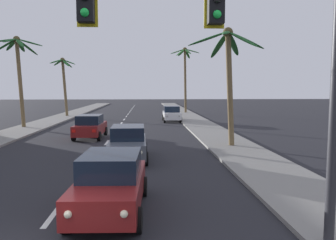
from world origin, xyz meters
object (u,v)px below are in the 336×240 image
palm_right_farthest (185,67)px  palm_right_second (229,61)px  sedan_third_in_queue (128,143)px  sedan_parked_nearest_kerb (172,114)px  traffic_signal_mast (167,24)px  palm_left_farthest (63,74)px  sedan_lead_at_stop_bar (111,182)px  palm_left_third (18,60)px  sedan_oncoming_far (90,126)px

palm_right_farthest → palm_right_second: bearing=-91.2°
sedan_third_in_queue → sedan_parked_nearest_kerb: bearing=79.4°
traffic_signal_mast → palm_left_farthest: bearing=106.7°
sedan_lead_at_stop_bar → palm_right_farthest: (6.54, 38.82, 5.84)m
traffic_signal_mast → sedan_parked_nearest_kerb: (2.28, 29.37, -3.97)m
sedan_lead_at_stop_bar → palm_left_third: palm_left_third is taller
traffic_signal_mast → sedan_lead_at_stop_bar: (-1.46, 2.60, -3.97)m
sedan_third_in_queue → palm_left_third: size_ratio=0.55×
palm_left_farthest → palm_right_second: palm_left_farthest is taller
palm_right_farthest → palm_left_farthest: bearing=-162.3°
traffic_signal_mast → sedan_third_in_queue: size_ratio=2.34×
traffic_signal_mast → palm_right_second: bearing=70.9°
palm_right_second → sedan_parked_nearest_kerb: bearing=97.5°
sedan_parked_nearest_kerb → palm_left_third: size_ratio=0.54×
sedan_oncoming_far → palm_right_farthest: size_ratio=0.47×
sedan_lead_at_stop_bar → palm_left_farthest: (-9.44, 33.73, 4.57)m
traffic_signal_mast → sedan_lead_at_stop_bar: 4.97m
sedan_lead_at_stop_bar → palm_right_farthest: palm_right_farthest is taller
sedan_oncoming_far → palm_right_farthest: (9.57, 24.11, 5.84)m
palm_right_second → traffic_signal_mast: bearing=-109.1°
palm_right_second → palm_left_third: bearing=146.1°
sedan_parked_nearest_kerb → palm_right_farthest: size_ratio=0.47×
sedan_lead_at_stop_bar → sedan_parked_nearest_kerb: 27.03m
sedan_parked_nearest_kerb → palm_right_second: (2.18, -16.52, 4.34)m
traffic_signal_mast → sedan_parked_nearest_kerb: 29.72m
sedan_parked_nearest_kerb → palm_right_farthest: palm_right_farthest is taller
palm_left_third → palm_right_farthest: size_ratio=0.86×
traffic_signal_mast → palm_right_farthest: (5.08, 41.42, 1.87)m
sedan_third_in_queue → palm_left_farthest: palm_left_farthest is taller
sedan_third_in_queue → palm_right_farthest: palm_right_farthest is taller
sedan_oncoming_far → sedan_parked_nearest_kerb: 13.83m
palm_right_farthest → sedan_oncoming_far: bearing=-111.7°
sedan_lead_at_stop_bar → palm_left_third: size_ratio=0.55×
sedan_oncoming_far → palm_left_third: (-7.28, 6.44, 5.22)m
sedan_third_in_queue → palm_right_second: palm_right_second is taller
palm_right_second → palm_left_farthest: bearing=123.2°
sedan_oncoming_far → sedan_parked_nearest_kerb: same height
sedan_third_in_queue → palm_right_farthest: 32.82m
sedan_oncoming_far → palm_right_second: size_ratio=0.63×
sedan_lead_at_stop_bar → sedan_oncoming_far: (-3.03, 14.71, 0.00)m
sedan_oncoming_far → palm_left_third: 11.03m
traffic_signal_mast → palm_left_third: (-11.77, 23.75, 1.25)m
palm_right_farthest → sedan_third_in_queue: bearing=-101.5°
palm_left_farthest → palm_right_second: 28.06m
sedan_parked_nearest_kerb → palm_left_third: 16.00m
sedan_lead_at_stop_bar → palm_right_second: bearing=60.0°
sedan_lead_at_stop_bar → sedan_third_in_queue: 7.18m
sedan_oncoming_far → palm_left_third: size_ratio=0.55×
traffic_signal_mast → palm_right_second: palm_right_second is taller
sedan_parked_nearest_kerb → palm_right_second: palm_right_second is taller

